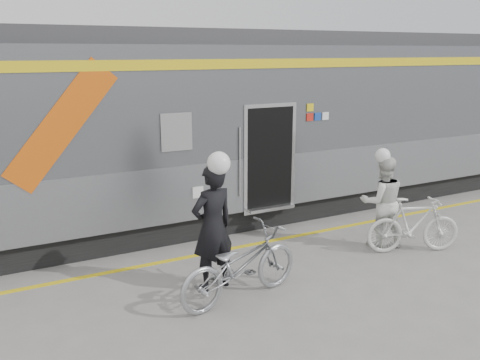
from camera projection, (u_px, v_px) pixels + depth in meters
ground at (272, 300)px, 7.73m from camera, size 90.00×90.00×0.00m
train at (143, 132)px, 10.54m from camera, size 24.00×3.17×4.10m
safety_strip at (213, 252)px, 9.58m from camera, size 24.00×0.12×0.01m
man at (213, 227)px, 7.91m from camera, size 0.82×0.62×2.04m
bicycle_left at (240, 265)px, 7.64m from camera, size 2.24×1.13×1.12m
woman at (382, 202)px, 9.72m from camera, size 1.04×0.94×1.77m
bicycle_right at (414, 225)px, 9.47m from camera, size 1.84×1.12×1.07m
helmet_man at (212, 152)px, 7.61m from camera, size 0.35×0.35×0.35m
helmet_woman at (386, 149)px, 9.47m from camera, size 0.28×0.28×0.28m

